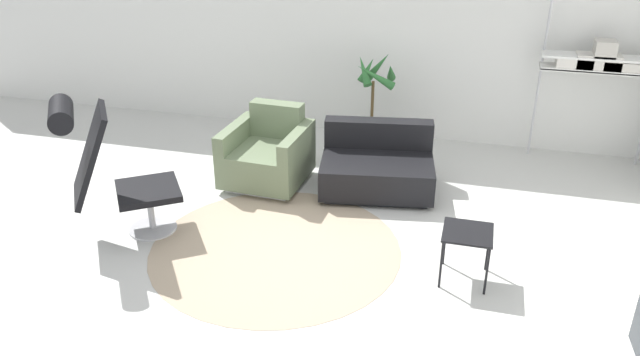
% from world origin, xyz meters
% --- Properties ---
extents(ground_plane, '(12.00, 12.00, 0.00)m').
position_xyz_m(ground_plane, '(0.00, 0.00, 0.00)').
color(ground_plane, silver).
extents(wall_back, '(12.00, 0.09, 2.80)m').
position_xyz_m(wall_back, '(-0.00, 2.72, 1.40)').
color(wall_back, silver).
rests_on(wall_back, ground_plane).
extents(round_rug, '(2.22, 2.22, 0.01)m').
position_xyz_m(round_rug, '(-0.02, -0.28, 0.00)').
color(round_rug, tan).
rests_on(round_rug, ground_plane).
extents(lounge_chair, '(1.11, 1.00, 1.32)m').
position_xyz_m(lounge_chair, '(-1.51, -0.45, 0.77)').
color(lounge_chair, '#BCBCC1').
rests_on(lounge_chair, ground_plane).
extents(armchair_red, '(0.86, 0.89, 0.80)m').
position_xyz_m(armchair_red, '(-0.53, 1.00, 0.30)').
color(armchair_red, silver).
rests_on(armchair_red, ground_plane).
extents(couch_low, '(1.26, 1.02, 0.66)m').
position_xyz_m(couch_low, '(0.62, 1.13, 0.24)').
color(couch_low, black).
rests_on(couch_low, ground_plane).
extents(side_table, '(0.39, 0.39, 0.44)m').
position_xyz_m(side_table, '(1.60, -0.30, 0.39)').
color(side_table, black).
rests_on(side_table, ground_plane).
extents(potted_plant, '(0.52, 0.55, 1.19)m').
position_xyz_m(potted_plant, '(0.38, 2.15, 0.59)').
color(potted_plant, '#333338').
rests_on(potted_plant, ground_plane).
extents(shelf_unit, '(1.24, 0.28, 1.92)m').
position_xyz_m(shelf_unit, '(2.78, 2.38, 1.18)').
color(shelf_unit, '#BCBCC1').
rests_on(shelf_unit, ground_plane).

